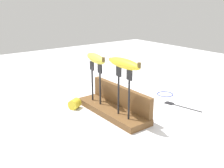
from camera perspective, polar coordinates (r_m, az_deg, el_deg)
name	(u,v)px	position (r m, az deg, el deg)	size (l,w,h in m)	color
ground_plane	(112,113)	(1.05, 0.00, -6.52)	(3.00, 3.00, 0.00)	silver
wooden_board	(112,111)	(1.04, 0.00, -5.89)	(0.35, 0.11, 0.03)	brown
board_backstop	(121,96)	(1.05, 1.92, -2.63)	(0.35, 0.02, 0.08)	brown
fork_stand_left	(96,79)	(1.06, -3.54, 1.13)	(0.08, 0.01, 0.17)	black
fork_stand_right	(124,88)	(0.93, 2.60, -0.93)	(0.08, 0.01, 0.18)	black
banana_raised_left	(96,58)	(1.04, -3.64, 5.68)	(0.16, 0.06, 0.04)	#DBD147
banana_raised_right	(124,63)	(0.90, 2.68, 4.56)	(0.17, 0.05, 0.04)	yellow
fork_fallen_near	(178,105)	(1.16, 14.31, -4.53)	(0.17, 0.05, 0.01)	black
banana_chunk_near	(75,104)	(1.10, -8.21, -4.31)	(0.06, 0.06, 0.04)	yellow
wire_coil	(165,94)	(1.28, 11.64, -2.13)	(0.08, 0.08, 0.00)	#1E2DA5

